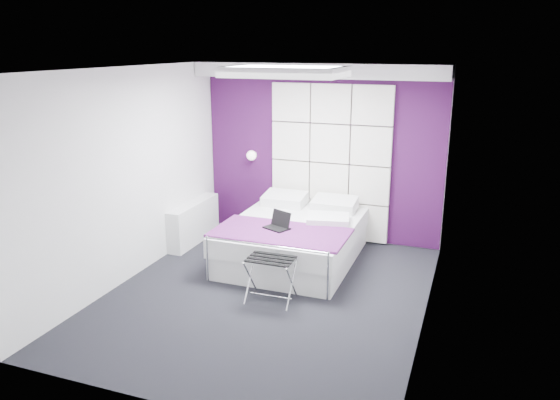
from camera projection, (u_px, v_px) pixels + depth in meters
name	position (u px, v px, depth m)	size (l,w,h in m)	color
floor	(267.00, 294.00, 6.45)	(4.40, 4.40, 0.00)	black
ceiling	(266.00, 68.00, 5.74)	(4.40, 4.40, 0.00)	white
wall_back	(321.00, 153.00, 8.08)	(3.60, 3.60, 0.00)	silver
wall_left	(130.00, 175.00, 6.69)	(4.40, 4.40, 0.00)	silver
wall_right	(433.00, 204.00, 5.49)	(4.40, 4.40, 0.00)	silver
accent_wall	(321.00, 153.00, 8.07)	(3.58, 0.02, 2.58)	#360D38
soffit	(318.00, 70.00, 7.52)	(3.58, 0.50, 0.20)	silver
headboard	(330.00, 163.00, 8.01)	(1.80, 0.08, 2.30)	silver
skylight	(285.00, 71.00, 6.29)	(1.36, 0.86, 0.12)	white
wall_lamp	(253.00, 155.00, 8.32)	(0.15, 0.15, 0.15)	white
radiator	(194.00, 222.00, 8.10)	(0.22, 1.20, 0.60)	silver
bed	(294.00, 239.00, 7.39)	(1.70, 2.05, 0.72)	silver
nightstand	(280.00, 200.00, 8.31)	(0.45, 0.35, 0.05)	silver
luggage_rack	(271.00, 279.00, 6.22)	(0.53, 0.39, 0.52)	silver
laptop	(278.00, 224.00, 6.98)	(0.31, 0.22, 0.22)	black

